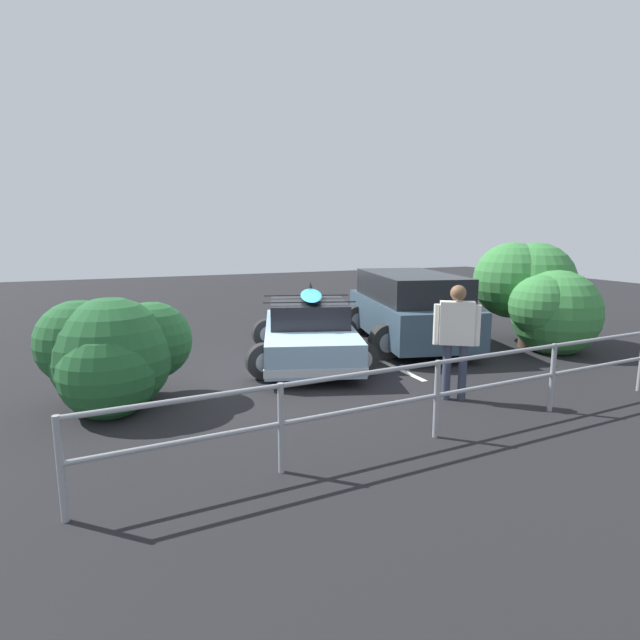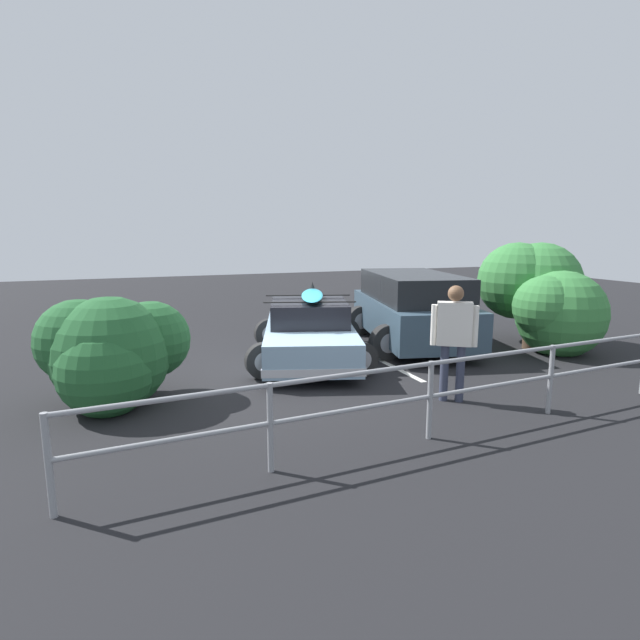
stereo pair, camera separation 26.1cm
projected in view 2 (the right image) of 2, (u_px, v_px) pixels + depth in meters
name	position (u px, v px, depth m)	size (l,w,h in m)	color
ground_plane	(291.00, 374.00, 9.41)	(44.00, 44.00, 0.02)	black
parking_stripe	(369.00, 354.00, 10.82)	(4.33, 0.12, 0.00)	silver
sedan_car	(309.00, 332.00, 10.26)	(3.11, 4.37, 1.52)	#8CADC6
suv_car	(412.00, 308.00, 11.64)	(3.20, 4.69, 1.68)	#334756
person_bystander	(454.00, 333.00, 7.68)	(0.61, 0.46, 1.83)	#33384C
railing_fence	(495.00, 376.00, 6.76)	(10.78, 0.70, 1.03)	gray
bush_near_left	(111.00, 354.00, 7.59)	(2.30, 1.91, 1.77)	#4C3828
bush_near_right	(540.00, 294.00, 11.41)	(2.44, 3.14, 2.48)	#4C3828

